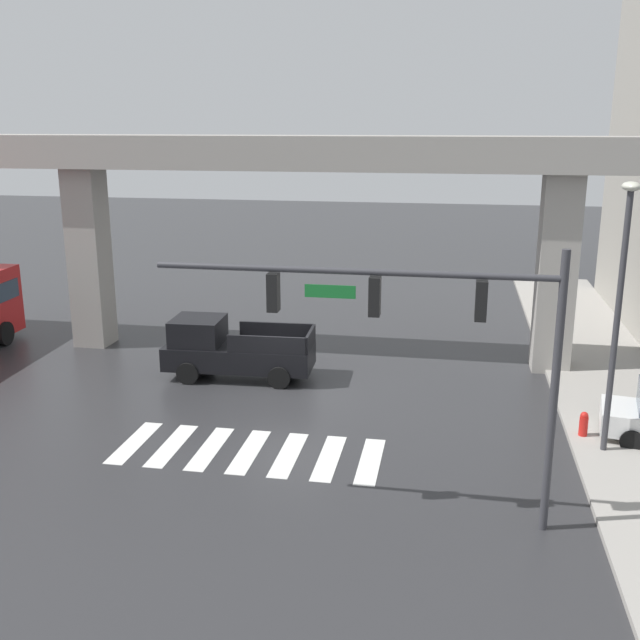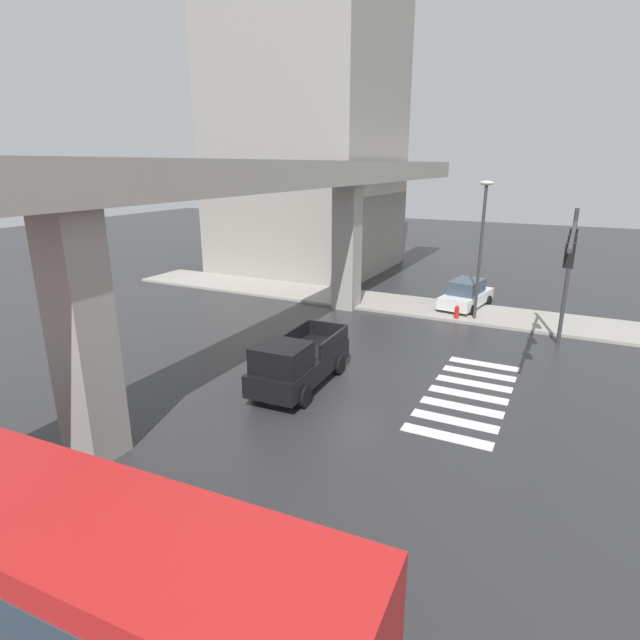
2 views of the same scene
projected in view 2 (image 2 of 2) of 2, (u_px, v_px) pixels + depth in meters
ground_plane at (351, 372)px, 20.43m from camera, size 120.00×120.00×0.00m
crosswalk_stripes at (468, 395)px, 18.45m from camera, size 7.15×2.80×0.01m
elevated_overpass at (259, 190)px, 20.15m from camera, size 54.39×2.27×8.17m
sidewalk_east at (391, 303)px, 30.33m from camera, size 4.00×36.00×0.15m
pickup_truck at (297, 363)px, 18.74m from camera, size 5.17×2.24×2.08m
city_bus at (59, 567)px, 8.29m from camera, size 3.13×10.90×2.99m
sedan_white at (466, 295)px, 29.16m from camera, size 4.53×2.48×1.72m
traffic_signal_mast at (570, 256)px, 20.03m from camera, size 8.69×0.32×6.20m
street_lamp_near_corner at (482, 235)px, 25.81m from camera, size 0.44×0.70×7.24m
fire_hydrant at (457, 313)px, 27.04m from camera, size 0.24×0.24×0.85m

